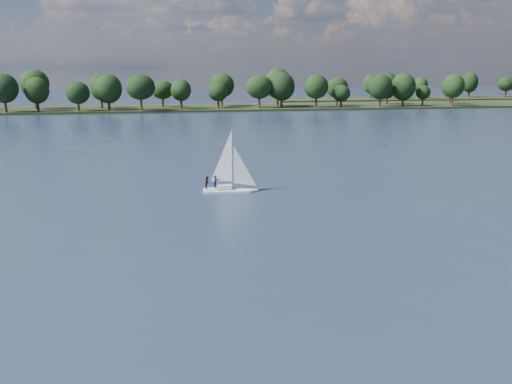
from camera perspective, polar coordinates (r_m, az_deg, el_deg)
ground at (r=119.77m, az=-4.01°, el=4.68°), size 700.00×700.00×0.00m
far_shore at (r=230.80m, az=-7.63°, el=8.25°), size 660.00×40.00×1.50m
far_shore_back at (r=328.72m, az=21.13°, el=8.71°), size 220.00×30.00×1.40m
sailboat at (r=73.84m, az=-2.93°, el=1.81°), size 6.66×2.57×8.54m
treeline at (r=226.57m, az=-7.53°, el=10.21°), size 563.04×74.32×17.65m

